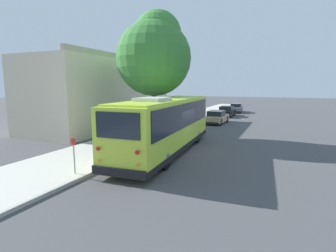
% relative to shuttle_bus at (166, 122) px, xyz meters
% --- Properties ---
extents(ground_plane, '(160.00, 160.00, 0.00)m').
position_rel_shuttle_bus_xyz_m(ground_plane, '(0.44, -0.54, -1.78)').
color(ground_plane, '#474749').
extents(sidewalk_slab, '(80.00, 4.33, 0.15)m').
position_rel_shuttle_bus_xyz_m(sidewalk_slab, '(0.44, 3.61, -1.70)').
color(sidewalk_slab, beige).
rests_on(sidewalk_slab, ground).
extents(curb_strip, '(80.00, 0.14, 0.15)m').
position_rel_shuttle_bus_xyz_m(curb_strip, '(0.44, 1.38, -1.70)').
color(curb_strip, '#AAA69D').
rests_on(curb_strip, ground).
extents(shuttle_bus, '(11.10, 3.31, 3.31)m').
position_rel_shuttle_bus_xyz_m(shuttle_bus, '(0.00, 0.00, 0.00)').
color(shuttle_bus, '#BCDB38').
rests_on(shuttle_bus, ground).
extents(parked_sedan_tan, '(4.32, 1.91, 1.32)m').
position_rel_shuttle_bus_xyz_m(parked_sedan_tan, '(13.13, 0.11, -1.16)').
color(parked_sedan_tan, tan).
rests_on(parked_sedan_tan, ground).
extents(parked_sedan_black, '(4.49, 1.79, 1.30)m').
position_rel_shuttle_bus_xyz_m(parked_sedan_black, '(19.82, 0.39, -1.17)').
color(parked_sedan_black, black).
rests_on(parked_sedan_black, ground).
extents(parked_sedan_gray, '(4.64, 1.98, 1.33)m').
position_rel_shuttle_bus_xyz_m(parked_sedan_gray, '(25.45, 0.11, -1.16)').
color(parked_sedan_gray, slate).
rests_on(parked_sedan_gray, ground).
extents(street_tree, '(5.41, 5.41, 9.22)m').
position_rel_shuttle_bus_xyz_m(street_tree, '(3.78, 2.60, 4.44)').
color(street_tree, brown).
rests_on(street_tree, sidewalk_slab).
extents(sign_post_near, '(0.06, 0.22, 1.55)m').
position_rel_shuttle_bus_xyz_m(sign_post_near, '(-5.43, 1.88, -0.83)').
color(sign_post_near, gray).
rests_on(sign_post_near, sidewalk_slab).
extents(sign_post_far, '(0.06, 0.06, 1.13)m').
position_rel_shuttle_bus_xyz_m(sign_post_far, '(-3.63, 1.88, -1.06)').
color(sign_post_far, gray).
rests_on(sign_post_far, sidewalk_slab).
extents(building_backdrop, '(16.11, 6.02, 6.56)m').
position_rel_shuttle_bus_xyz_m(building_backdrop, '(7.32, 9.76, 1.31)').
color(building_backdrop, beige).
rests_on(building_backdrop, ground).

